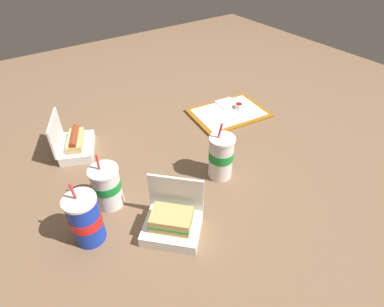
{
  "coord_description": "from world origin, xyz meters",
  "views": [
    {
      "loc": [
        0.55,
        0.78,
        0.8
      ],
      "look_at": [
        0.02,
        0.03,
        0.05
      ],
      "focal_mm": 28.0,
      "sensor_mm": 36.0,
      "label": 1
    }
  ],
  "objects_px": {
    "food_tray": "(229,113)",
    "soda_cup_front": "(221,157)",
    "clamshell_sandwich_corner": "(172,222)",
    "soda_cup_right": "(107,186)",
    "soda_cup_center": "(86,219)",
    "ketchup_cup": "(239,106)",
    "plastic_fork": "(238,114)",
    "clamshell_hotdog_front": "(75,144)"
  },
  "relations": [
    {
      "from": "clamshell_sandwich_corner",
      "to": "soda_cup_center",
      "type": "xyz_separation_m",
      "value": [
        0.22,
        -0.13,
        0.04
      ]
    },
    {
      "from": "clamshell_sandwich_corner",
      "to": "soda_cup_front",
      "type": "xyz_separation_m",
      "value": [
        -0.29,
        -0.12,
        0.05
      ]
    },
    {
      "from": "soda_cup_right",
      "to": "soda_cup_front",
      "type": "relative_size",
      "value": 0.91
    },
    {
      "from": "ketchup_cup",
      "to": "soda_cup_right",
      "type": "height_order",
      "value": "soda_cup_right"
    },
    {
      "from": "food_tray",
      "to": "soda_cup_center",
      "type": "distance_m",
      "value": 0.89
    },
    {
      "from": "ketchup_cup",
      "to": "soda_cup_center",
      "type": "bearing_deg",
      "value": 19.34
    },
    {
      "from": "soda_cup_right",
      "to": "soda_cup_center",
      "type": "height_order",
      "value": "soda_cup_center"
    },
    {
      "from": "soda_cup_right",
      "to": "clamshell_hotdog_front",
      "type": "bearing_deg",
      "value": -89.3
    },
    {
      "from": "plastic_fork",
      "to": "clamshell_sandwich_corner",
      "type": "height_order",
      "value": "clamshell_sandwich_corner"
    },
    {
      "from": "clamshell_hotdog_front",
      "to": "soda_cup_front",
      "type": "relative_size",
      "value": 0.96
    },
    {
      "from": "food_tray",
      "to": "soda_cup_center",
      "type": "bearing_deg",
      "value": 20.74
    },
    {
      "from": "soda_cup_right",
      "to": "soda_cup_center",
      "type": "bearing_deg",
      "value": 43.39
    },
    {
      "from": "plastic_fork",
      "to": "clamshell_sandwich_corner",
      "type": "relative_size",
      "value": 0.48
    },
    {
      "from": "ketchup_cup",
      "to": "clamshell_sandwich_corner",
      "type": "xyz_separation_m",
      "value": [
        0.67,
        0.44,
        0.02
      ]
    },
    {
      "from": "ketchup_cup",
      "to": "soda_cup_right",
      "type": "xyz_separation_m",
      "value": [
        0.79,
        0.21,
        0.06
      ]
    },
    {
      "from": "plastic_fork",
      "to": "clamshell_hotdog_front",
      "type": "relative_size",
      "value": 0.48
    },
    {
      "from": "food_tray",
      "to": "clamshell_hotdog_front",
      "type": "bearing_deg",
      "value": -11.01
    },
    {
      "from": "soda_cup_right",
      "to": "soda_cup_center",
      "type": "xyz_separation_m",
      "value": [
        0.11,
        0.1,
        0.01
      ]
    },
    {
      "from": "plastic_fork",
      "to": "clamshell_hotdog_front",
      "type": "distance_m",
      "value": 0.77
    },
    {
      "from": "plastic_fork",
      "to": "soda_cup_front",
      "type": "height_order",
      "value": "soda_cup_front"
    },
    {
      "from": "plastic_fork",
      "to": "clamshell_hotdog_front",
      "type": "height_order",
      "value": "clamshell_hotdog_front"
    },
    {
      "from": "soda_cup_front",
      "to": "ketchup_cup",
      "type": "bearing_deg",
      "value": -140.11
    },
    {
      "from": "soda_cup_front",
      "to": "clamshell_hotdog_front",
      "type": "bearing_deg",
      "value": -48.48
    },
    {
      "from": "clamshell_hotdog_front",
      "to": "soda_cup_center",
      "type": "relative_size",
      "value": 0.96
    },
    {
      "from": "ketchup_cup",
      "to": "soda_cup_center",
      "type": "height_order",
      "value": "soda_cup_center"
    },
    {
      "from": "food_tray",
      "to": "soda_cup_center",
      "type": "height_order",
      "value": "soda_cup_center"
    },
    {
      "from": "plastic_fork",
      "to": "soda_cup_right",
      "type": "relative_size",
      "value": 0.51
    },
    {
      "from": "ketchup_cup",
      "to": "soda_cup_center",
      "type": "xyz_separation_m",
      "value": [
        0.9,
        0.32,
        0.06
      ]
    },
    {
      "from": "plastic_fork",
      "to": "soda_cup_front",
      "type": "distance_m",
      "value": 0.44
    },
    {
      "from": "soda_cup_center",
      "to": "food_tray",
      "type": "bearing_deg",
      "value": -159.26
    },
    {
      "from": "clamshell_hotdog_front",
      "to": "soda_cup_center",
      "type": "bearing_deg",
      "value": 77.3
    },
    {
      "from": "ketchup_cup",
      "to": "food_tray",
      "type": "bearing_deg",
      "value": -0.32
    },
    {
      "from": "clamshell_hotdog_front",
      "to": "soda_cup_right",
      "type": "xyz_separation_m",
      "value": [
        -0.0,
        0.36,
        0.04
      ]
    },
    {
      "from": "food_tray",
      "to": "soda_cup_front",
      "type": "xyz_separation_m",
      "value": [
        0.32,
        0.32,
        0.09
      ]
    },
    {
      "from": "soda_cup_right",
      "to": "clamshell_sandwich_corner",
      "type": "bearing_deg",
      "value": 117.15
    },
    {
      "from": "ketchup_cup",
      "to": "clamshell_sandwich_corner",
      "type": "height_order",
      "value": "clamshell_sandwich_corner"
    },
    {
      "from": "plastic_fork",
      "to": "food_tray",
      "type": "bearing_deg",
      "value": -93.06
    },
    {
      "from": "food_tray",
      "to": "clamshell_sandwich_corner",
      "type": "height_order",
      "value": "clamshell_sandwich_corner"
    },
    {
      "from": "food_tray",
      "to": "soda_cup_right",
      "type": "xyz_separation_m",
      "value": [
        0.73,
        0.21,
        0.08
      ]
    },
    {
      "from": "clamshell_sandwich_corner",
      "to": "soda_cup_right",
      "type": "height_order",
      "value": "soda_cup_right"
    },
    {
      "from": "food_tray",
      "to": "clamshell_hotdog_front",
      "type": "distance_m",
      "value": 0.74
    },
    {
      "from": "clamshell_hotdog_front",
      "to": "soda_cup_front",
      "type": "bearing_deg",
      "value": 131.52
    }
  ]
}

